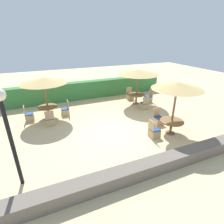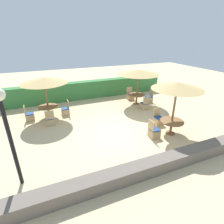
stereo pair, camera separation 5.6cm
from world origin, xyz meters
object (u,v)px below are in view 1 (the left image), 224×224
parasol_front_right (177,86)px  patio_chair_front_right_west (154,132)px  patio_chair_back_right_north (130,96)px  patio_chair_back_left_south (50,121)px  patio_chair_front_right_north (158,120)px  parasol_back_left (43,80)px  patio_chair_back_left_east (65,111)px  round_table_back_left (48,109)px  round_table_front_right (172,123)px  lamp_post (6,121)px  patio_chair_back_right_south (144,105)px  parasol_back_right (138,72)px  patio_chair_back_right_east (148,99)px  round_table_back_right (136,96)px  patio_chair_back_left_west (29,116)px

parasol_front_right → patio_chair_front_right_west: size_ratio=2.87×
patio_chair_back_right_north → patio_chair_back_left_south: bearing=18.9°
patio_chair_front_right_north → parasol_back_left: size_ratio=0.35×
patio_chair_front_right_west → patio_chair_back_left_east: bearing=-140.8°
round_table_back_left → parasol_back_left: bearing=90.0°
patio_chair_front_right_north → round_table_front_right: bearing=89.1°
patio_chair_front_right_west → patio_chair_front_right_north: (1.02, 1.04, 0.00)m
lamp_post → patio_chair_back_left_south: lamp_post is taller
parasol_front_right → patio_chair_back_left_east: parasol_front_right is taller
patio_chair_front_right_north → patio_chair_back_right_south: bearing=-102.3°
parasol_front_right → patio_chair_back_left_south: bearing=149.3°
parasol_front_right → patio_chair_front_right_west: 2.45m
round_table_front_right → patio_chair_back_left_south: patio_chair_back_left_south is taller
parasol_back_right → patio_chair_back_left_east: size_ratio=3.14×
patio_chair_back_left_east → patio_chair_front_right_west: bearing=-140.8°
patio_chair_front_right_west → parasol_back_right: parasol_back_right is taller
round_table_back_left → patio_chair_back_right_east: bearing=-0.4°
round_table_back_right → patio_chair_front_right_west: bearing=-109.5°
lamp_post → patio_chair_front_right_west: (5.85, 0.72, -2.09)m
lamp_post → parasol_back_left: 5.25m
parasol_front_right → patio_chair_front_right_north: size_ratio=2.87×
patio_chair_front_right_north → patio_chair_back_left_south: 6.03m
parasol_front_right → round_table_front_right: bearing=180.0°
patio_chair_back_right_south → round_table_back_left: patio_chair_back_right_south is taller
parasol_front_right → patio_chair_front_right_north: parasol_front_right is taller
patio_chair_back_right_east → parasol_back_left: (-7.14, 0.04, 2.04)m
lamp_post → patio_chair_back_left_west: 5.52m
patio_chair_back_left_south → patio_chair_back_right_south: bearing=-0.3°
patio_chair_back_left_west → patio_chair_back_left_east: 2.08m
patio_chair_back_right_east → patio_chair_back_right_north: same height
round_table_back_right → patio_chair_back_left_east: (-5.10, -0.01, -0.33)m
lamp_post → patio_chair_back_right_south: (7.36, 3.98, -2.09)m
patio_chair_back_right_south → parasol_back_left: 6.49m
parasol_front_right → patio_chair_front_right_north: (0.02, 1.07, -2.23)m
patio_chair_front_right_north → patio_chair_back_left_south: bearing=-21.9°
patio_chair_front_right_north → patio_chair_back_left_east: 5.66m
parasol_front_right → patio_chair_front_right_north: bearing=89.1°
patio_chair_front_right_north → patio_chair_back_left_west: bearing=-26.6°
parasol_back_right → patio_chair_back_right_north: size_ratio=3.14×
patio_chair_back_right_south → parasol_back_left: bearing=169.6°
parasol_front_right → patio_chair_back_right_east: bearing=70.1°
round_table_back_left → lamp_post: bearing=-104.3°
patio_chair_front_right_west → patio_chair_back_right_north: (1.59, 5.39, 0.00)m
patio_chair_back_right_south → round_table_back_left: size_ratio=0.82×
patio_chair_front_right_north → round_table_back_left: patio_chair_front_right_north is taller
patio_chair_back_right_east → patio_chair_back_right_north: 1.46m
round_table_back_left → patio_chair_front_right_north: bearing=-30.8°
parasol_front_right → patio_chair_front_right_north: 2.48m
lamp_post → patio_chair_front_right_north: size_ratio=3.57×
round_table_front_right → patio_chair_back_right_north: (0.58, 5.42, -0.31)m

